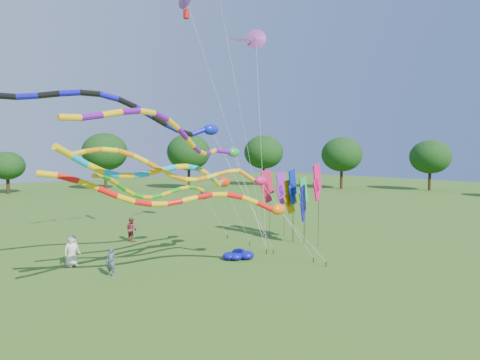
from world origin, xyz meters
TOP-DOWN VIEW (x-y plane):
  - ground at (0.00, 0.00)m, footprint 160.00×160.00m
  - tree_ring at (2.11, 1.18)m, footprint 117.83×120.66m
  - tube_kite_red at (-3.86, 1.85)m, footprint 13.39×3.98m
  - tube_kite_orange at (-3.65, 2.23)m, footprint 12.33×2.86m
  - tube_kite_purple at (-4.95, 1.02)m, footprint 13.17×4.67m
  - tube_kite_blue at (-6.10, 4.34)m, footprint 15.90×2.27m
  - tube_kite_cyan at (-3.89, 3.53)m, footprint 13.41×4.69m
  - tube_kite_green at (-2.75, 6.58)m, footprint 11.22×4.46m
  - delta_kite_high_c at (4.41, 7.14)m, footprint 3.22×4.14m
  - banner_pole_blue_b at (5.85, 4.87)m, footprint 1.14×0.37m
  - banner_pole_violet at (6.73, 6.77)m, footprint 1.16×0.21m
  - banner_pole_magenta_b at (5.96, 2.80)m, footprint 1.15×0.31m
  - banner_pole_blue_a at (5.74, 3.79)m, footprint 1.10×0.54m
  - banner_pole_red at (5.56, 7.13)m, footprint 1.16×0.27m
  - banner_pole_green at (6.88, 4.77)m, footprint 1.16×0.27m
  - banner_pole_orange at (5.91, 5.18)m, footprint 1.15×0.34m
  - blue_nylon_heap at (0.19, 3.88)m, footprint 1.51×1.45m
  - person_a at (-7.90, 8.71)m, footprint 0.99×0.74m
  - person_b at (-6.96, 5.49)m, footprint 0.61×0.67m
  - person_c at (-2.59, 12.59)m, footprint 0.87×0.99m

SIDE VIEW (x-z plane):
  - ground at x=0.00m, z-range 0.00..0.00m
  - blue_nylon_heap at x=0.19m, z-range -0.04..0.45m
  - person_b at x=-6.96m, z-range 0.00..1.53m
  - person_c at x=-2.59m, z-range 0.00..1.72m
  - person_a at x=-7.90m, z-range 0.00..1.82m
  - banner_pole_blue_a at x=5.74m, z-range 0.83..5.01m
  - banner_pole_orange at x=5.91m, z-range 0.99..5.48m
  - banner_pole_green at x=6.88m, z-range 1.06..5.69m
  - banner_pole_violet at x=6.73m, z-range 1.20..6.13m
  - banner_pole_red at x=5.56m, z-range 1.30..6.42m
  - banner_pole_blue_b at x=5.85m, z-range 1.34..6.55m
  - tube_kite_green at x=-2.75m, z-range 1.09..6.99m
  - tube_kite_red at x=-3.86m, z-range 0.97..7.12m
  - banner_pole_magenta_b at x=5.96m, z-range 1.55..7.19m
  - tube_kite_cyan at x=-3.89m, z-range 1.61..8.72m
  - tree_ring at x=2.11m, z-range 0.52..10.06m
  - tube_kite_orange at x=-3.65m, z-range 1.84..8.91m
  - tube_kite_purple at x=-4.95m, z-range 2.61..11.12m
  - tube_kite_blue at x=-6.10m, z-range 3.29..13.09m
  - delta_kite_high_c at x=4.41m, z-range 6.73..21.83m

